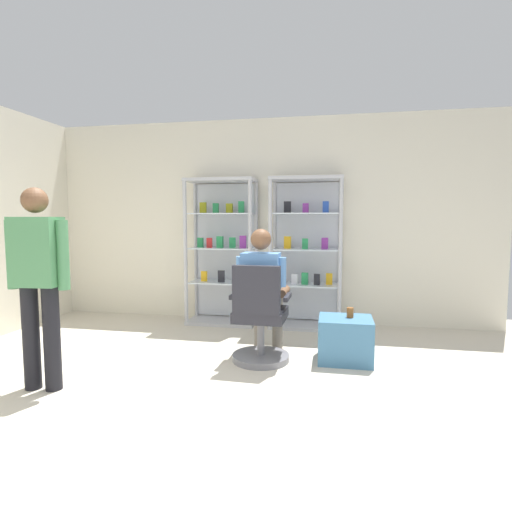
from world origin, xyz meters
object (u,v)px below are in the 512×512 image
object	(u,v)px
office_chair	(260,322)
standing_customer	(38,276)
display_cabinet_left	(223,250)
display_cabinet_right	(306,252)
storage_crate	(345,339)
seated_shopkeeper	(263,287)
tea_glass	(350,312)

from	to	relation	value
office_chair	standing_customer	bearing A→B (deg)	-150.14
display_cabinet_left	display_cabinet_right	distance (m)	1.10
display_cabinet_left	storage_crate	world-z (taller)	display_cabinet_left
standing_customer	display_cabinet_right	bearing A→B (deg)	50.29
seated_shopkeeper	tea_glass	distance (m)	0.89
seated_shopkeeper	standing_customer	bearing A→B (deg)	-146.06
seated_shopkeeper	standing_customer	world-z (taller)	standing_customer
display_cabinet_right	tea_glass	distance (m)	1.40
office_chair	tea_glass	world-z (taller)	office_chair
seated_shopkeeper	standing_customer	size ratio (longest dim) A/B	0.79
display_cabinet_left	tea_glass	xyz separation A→B (m)	(1.61, -1.20, -0.49)
office_chair	tea_glass	size ratio (longest dim) A/B	9.97
display_cabinet_left	seated_shopkeeper	xyz separation A→B (m)	(0.76, -1.27, -0.25)
seated_shopkeeper	tea_glass	size ratio (longest dim) A/B	13.39
display_cabinet_left	storage_crate	size ratio (longest dim) A/B	3.72
display_cabinet_right	standing_customer	bearing A→B (deg)	-129.71
office_chair	storage_crate	distance (m)	0.86
standing_customer	storage_crate	bearing A→B (deg)	24.89
storage_crate	tea_glass	size ratio (longest dim) A/B	5.31
display_cabinet_left	storage_crate	bearing A→B (deg)	-38.24
display_cabinet_right	seated_shopkeeper	xyz separation A→B (m)	(-0.34, -1.27, -0.25)
tea_glass	seated_shopkeeper	bearing A→B (deg)	-175.43
office_chair	standing_customer	world-z (taller)	standing_customer
tea_glass	display_cabinet_left	bearing A→B (deg)	143.25
display_cabinet_right	seated_shopkeeper	world-z (taller)	display_cabinet_right
display_cabinet_left	tea_glass	world-z (taller)	display_cabinet_left
seated_shopkeeper	tea_glass	xyz separation A→B (m)	(0.85, 0.07, -0.24)
standing_customer	office_chair	bearing A→B (deg)	29.86
display_cabinet_right	storage_crate	xyz separation A→B (m)	(0.47, -1.24, -0.75)
storage_crate	office_chair	bearing A→B (deg)	-166.32
tea_glass	storage_crate	bearing A→B (deg)	-141.25
seated_shopkeeper	display_cabinet_right	bearing A→B (deg)	75.13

